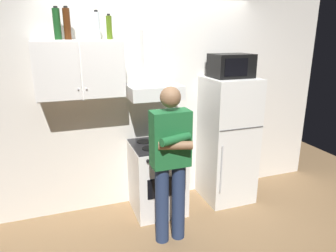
# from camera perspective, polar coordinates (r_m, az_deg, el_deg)

# --- Properties ---
(ground_plane) EXTENTS (7.00, 7.00, 0.00)m
(ground_plane) POSITION_cam_1_polar(r_m,az_deg,el_deg) (3.81, 0.00, -16.82)
(ground_plane) COLOR olive
(back_wall_tiled) EXTENTS (4.80, 0.10, 2.70)m
(back_wall_tiled) POSITION_cam_1_polar(r_m,az_deg,el_deg) (3.82, -3.03, 5.32)
(back_wall_tiled) COLOR silver
(back_wall_tiled) RESTS_ON ground_plane
(upper_cabinet) EXTENTS (0.90, 0.37, 0.60)m
(upper_cabinet) POSITION_cam_1_polar(r_m,az_deg,el_deg) (3.39, -16.11, 10.10)
(upper_cabinet) COLOR white
(stove_oven) EXTENTS (0.60, 0.62, 0.87)m
(stove_oven) POSITION_cam_1_polar(r_m,az_deg,el_deg) (3.78, -2.00, -9.51)
(stove_oven) COLOR white
(stove_oven) RESTS_ON ground_plane
(range_hood) EXTENTS (0.60, 0.44, 0.75)m
(range_hood) POSITION_cam_1_polar(r_m,az_deg,el_deg) (3.55, -2.82, 8.51)
(range_hood) COLOR white
(refrigerator) EXTENTS (0.60, 0.62, 1.60)m
(refrigerator) POSITION_cam_1_polar(r_m,az_deg,el_deg) (4.01, 11.01, -2.59)
(refrigerator) COLOR white
(refrigerator) RESTS_ON ground_plane
(microwave) EXTENTS (0.48, 0.37, 0.28)m
(microwave) POSITION_cam_1_polar(r_m,az_deg,el_deg) (3.82, 11.66, 10.92)
(microwave) COLOR black
(microwave) RESTS_ON refrigerator
(person_standing) EXTENTS (0.38, 0.33, 1.64)m
(person_standing) POSITION_cam_1_polar(r_m,az_deg,el_deg) (3.05, 0.47, -6.49)
(person_standing) COLOR navy
(person_standing) RESTS_ON ground_plane
(bottle_rum_dark) EXTENTS (0.07, 0.07, 0.32)m
(bottle_rum_dark) POSITION_cam_1_polar(r_m,az_deg,el_deg) (3.37, -18.28, 17.62)
(bottle_rum_dark) COLOR #47230F
(bottle_rum_dark) RESTS_ON upper_cabinet
(bottle_olive_oil) EXTENTS (0.06, 0.06, 0.25)m
(bottle_olive_oil) POSITION_cam_1_polar(r_m,az_deg,el_deg) (3.40, -10.89, 17.57)
(bottle_olive_oil) COLOR #4C6B19
(bottle_olive_oil) RESTS_ON upper_cabinet
(bottle_wine_green) EXTENTS (0.07, 0.07, 0.32)m
(bottle_wine_green) POSITION_cam_1_polar(r_m,az_deg,el_deg) (3.39, -19.96, 17.44)
(bottle_wine_green) COLOR #19471E
(bottle_wine_green) RESTS_ON upper_cabinet
(bottle_vodka_clear) EXTENTS (0.07, 0.07, 0.29)m
(bottle_vodka_clear) POSITION_cam_1_polar(r_m,az_deg,el_deg) (3.38, -13.12, 17.73)
(bottle_vodka_clear) COLOR silver
(bottle_vodka_clear) RESTS_ON upper_cabinet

